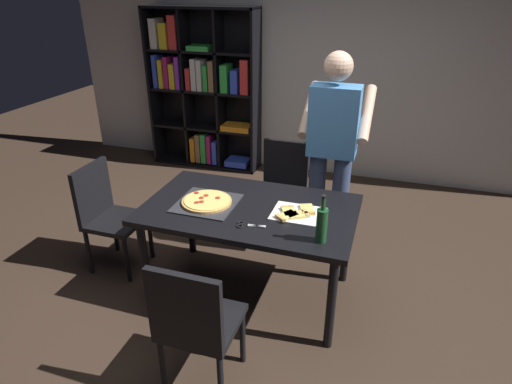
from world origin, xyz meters
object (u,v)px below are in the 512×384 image
object	(u,v)px
person_serving_pizza	(332,148)
kitchen_scissors	(246,225)
chair_far_side	(282,184)
chair_near_camera	(195,321)
chair_left_end	(106,211)
dining_table	(250,217)
pepperoni_pizza_on_tray	(207,202)
wine_bottle	(322,224)
bookshelf	(204,89)

from	to	relation	value
person_serving_pizza	kitchen_scissors	distance (m)	1.08
chair_far_side	kitchen_scissors	size ratio (longest dim) A/B	4.57
chair_near_camera	chair_left_end	distance (m)	1.56
dining_table	pepperoni_pizza_on_tray	size ratio (longest dim) A/B	3.58
chair_far_side	wine_bottle	world-z (taller)	wine_bottle
chair_far_side	bookshelf	size ratio (longest dim) A/B	0.46
chair_far_side	pepperoni_pizza_on_tray	xyz separation A→B (m)	(-0.31, -0.99, 0.25)
dining_table	wine_bottle	size ratio (longest dim) A/B	4.77
person_serving_pizza	kitchen_scissors	size ratio (longest dim) A/B	8.89
pepperoni_pizza_on_tray	bookshelf	bearing A→B (deg)	114.46
dining_table	chair_near_camera	size ratio (longest dim) A/B	1.67
bookshelf	kitchen_scissors	size ratio (longest dim) A/B	9.91
chair_left_end	kitchen_scissors	size ratio (longest dim) A/B	4.57
dining_table	pepperoni_pizza_on_tray	world-z (taller)	pepperoni_pizza_on_tray
chair_far_side	chair_left_end	distance (m)	1.56
chair_left_end	bookshelf	size ratio (longest dim) A/B	0.46
wine_bottle	kitchen_scissors	xyz separation A→B (m)	(-0.50, 0.03, -0.11)
wine_bottle	chair_near_camera	bearing A→B (deg)	-130.92
person_serving_pizza	dining_table	bearing A→B (deg)	-122.38
pepperoni_pizza_on_tray	kitchen_scissors	xyz separation A→B (m)	(0.37, -0.21, -0.01)
bookshelf	wine_bottle	size ratio (longest dim) A/B	6.17
chair_near_camera	wine_bottle	distance (m)	0.93
dining_table	wine_bottle	world-z (taller)	wine_bottle
person_serving_pizza	chair_far_side	bearing A→B (deg)	154.26
bookshelf	person_serving_pizza	xyz separation A→B (m)	(1.87, -1.66, 0.01)
dining_table	bookshelf	distance (m)	2.79
dining_table	chair_left_end	world-z (taller)	chair_left_end
dining_table	chair_far_side	world-z (taller)	chair_far_side
chair_left_end	wine_bottle	xyz separation A→B (m)	(1.80, -0.29, 0.36)
chair_near_camera	pepperoni_pizza_on_tray	world-z (taller)	chair_near_camera
chair_far_side	chair_near_camera	bearing A→B (deg)	-90.00
chair_left_end	bookshelf	world-z (taller)	bookshelf
bookshelf	pepperoni_pizza_on_tray	distance (m)	2.68
chair_far_side	chair_left_end	xyz separation A→B (m)	(-1.24, -0.94, 0.00)
dining_table	bookshelf	xyz separation A→B (m)	(-1.42, 2.38, 0.32)
pepperoni_pizza_on_tray	wine_bottle	xyz separation A→B (m)	(0.87, -0.24, 0.10)
dining_table	chair_far_side	distance (m)	0.95
chair_far_side	kitchen_scissors	world-z (taller)	chair_far_side
chair_left_end	bookshelf	distance (m)	2.43
dining_table	bookshelf	bearing A→B (deg)	120.73
chair_near_camera	pepperoni_pizza_on_tray	size ratio (longest dim) A/B	2.14
dining_table	wine_bottle	bearing A→B (deg)	-27.21
wine_bottle	person_serving_pizza	bearing A→B (deg)	96.06
chair_near_camera	pepperoni_pizza_on_tray	xyz separation A→B (m)	(-0.31, 0.89, 0.25)
bookshelf	pepperoni_pizza_on_tray	bearing A→B (deg)	-65.54
dining_table	chair_left_end	xyz separation A→B (m)	(-1.24, 0.00, -0.16)
dining_table	person_serving_pizza	distance (m)	0.91
chair_left_end	pepperoni_pizza_on_tray	world-z (taller)	chair_left_end
chair_left_end	pepperoni_pizza_on_tray	bearing A→B (deg)	-2.96
dining_table	person_serving_pizza	bearing A→B (deg)	57.62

